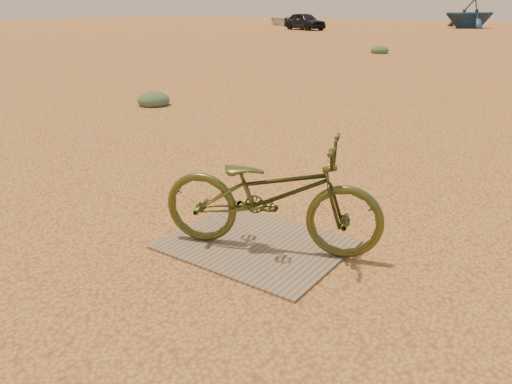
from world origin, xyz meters
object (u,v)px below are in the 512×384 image
Objects in this scene: plywood_board at (256,244)px; boat_far_left at (470,13)px; bicycle at (271,195)px; car at (305,21)px; boat_near_left at (283,19)px.

boat_far_left is (-8.38, 42.64, 1.21)m from plywood_board.
bicycle reaches higher than plywood_board.
boat_far_left is at bearing -22.86° from car.
boat_far_left is (-8.53, 42.64, 0.73)m from bicycle.
plywood_board is 0.28× the size of boat_near_left.
bicycle is at bearing 3.36° from plywood_board.
boat_near_left is 1.10× the size of boat_far_left.
plywood_board is 46.59m from boat_near_left.
bicycle is 46.66m from boat_near_left.
car is 14.14m from boat_far_left.
car is (-18.29, 32.43, 0.15)m from bicycle.
plywood_board is at bearing 72.78° from bicycle.
boat_near_left is (-6.45, 7.12, -0.11)m from car.
car is at bearing -88.21° from boat_near_left.
car reaches higher than plywood_board.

